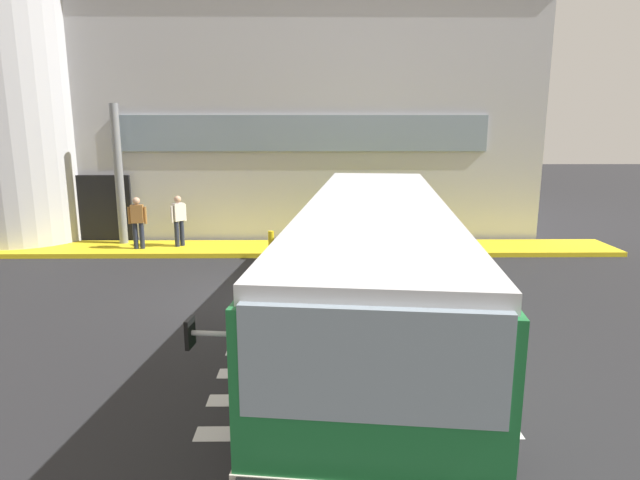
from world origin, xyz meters
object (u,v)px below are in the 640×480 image
at_px(entry_support_column, 119,175).
at_px(bus_main_foreground, 375,270).
at_px(passenger_near_column, 138,219).
at_px(passenger_by_doorway, 179,218).
at_px(safety_bollard_yellow, 271,245).

relative_size(entry_support_column, bus_main_foreground, 0.38).
bearing_deg(passenger_near_column, bus_main_foreground, -46.21).
bearing_deg(passenger_by_doorway, passenger_near_column, -164.67).
bearing_deg(safety_bollard_yellow, passenger_near_column, 167.52).
bearing_deg(bus_main_foreground, passenger_by_doorway, 126.92).
xyz_separation_m(bus_main_foreground, passenger_by_doorway, (-5.60, 7.46, -0.26)).
bearing_deg(bus_main_foreground, entry_support_column, 133.77).
xyz_separation_m(passenger_by_doorway, safety_bollard_yellow, (3.12, -1.30, -0.63)).
xyz_separation_m(passenger_near_column, safety_bollard_yellow, (4.35, -0.96, -0.66)).
height_order(entry_support_column, passenger_near_column, entry_support_column).
height_order(passenger_near_column, passenger_by_doorway, same).
distance_m(passenger_near_column, passenger_by_doorway, 1.27).
relative_size(passenger_near_column, safety_bollard_yellow, 1.86).
bearing_deg(safety_bollard_yellow, passenger_by_doorway, 157.44).
bearing_deg(passenger_by_doorway, bus_main_foreground, -53.08).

